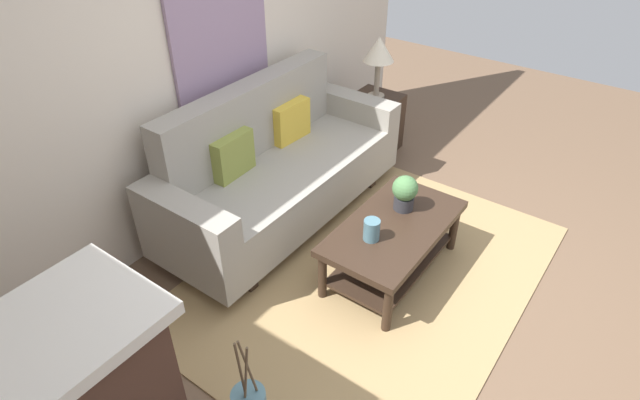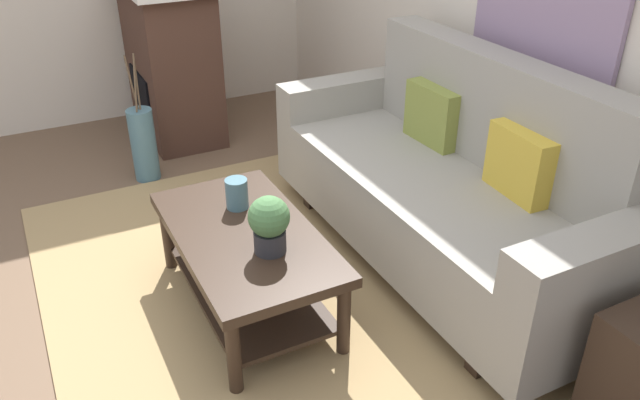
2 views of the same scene
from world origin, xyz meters
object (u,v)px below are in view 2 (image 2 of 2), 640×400
object	(u,v)px
throw_pillow_olive	(433,115)
coffee_table	(246,252)
floor_vase	(144,145)
potted_plant_tabletop	(269,223)
tabletop_vase	(237,194)
couch	(448,186)
fireplace	(171,59)
throw_pillow_mustard	(520,163)

from	to	relation	value
throw_pillow_olive	coffee_table	size ratio (longest dim) A/B	0.33
floor_vase	potted_plant_tabletop	bearing A→B (deg)	4.94
tabletop_vase	potted_plant_tabletop	distance (m)	0.43
couch	throw_pillow_olive	world-z (taller)	couch
couch	fireplace	xyz separation A→B (m)	(-2.31, -0.80, 0.16)
potted_plant_tabletop	throw_pillow_olive	bearing A→B (deg)	111.74
couch	coffee_table	world-z (taller)	couch
coffee_table	fireplace	distance (m)	2.28
couch	tabletop_vase	size ratio (longest dim) A/B	14.66
potted_plant_tabletop	floor_vase	bearing A→B (deg)	-175.06
coffee_table	floor_vase	xyz separation A→B (m)	(-1.58, -0.11, -0.07)
couch	coffee_table	size ratio (longest dim) A/B	1.98
couch	coffee_table	bearing A→B (deg)	-93.54
throw_pillow_mustard	coffee_table	bearing A→B (deg)	-108.43
floor_vase	couch	bearing A→B (deg)	36.14
floor_vase	fireplace	bearing A→B (deg)	148.56
coffee_table	potted_plant_tabletop	xyz separation A→B (m)	(0.20, 0.04, 0.26)
throw_pillow_olive	tabletop_vase	world-z (taller)	throw_pillow_olive
throw_pillow_olive	potted_plant_tabletop	distance (m)	1.27
throw_pillow_olive	floor_vase	world-z (taller)	throw_pillow_olive
throw_pillow_olive	fireplace	xyz separation A→B (m)	(-1.97, -0.92, -0.09)
throw_pillow_mustard	potted_plant_tabletop	xyz separation A→B (m)	(-0.21, -1.18, -0.11)
throw_pillow_olive	coffee_table	bearing A→B (deg)	-77.47
fireplace	floor_vase	distance (m)	0.85
couch	fireplace	world-z (taller)	fireplace
coffee_table	tabletop_vase	size ratio (longest dim) A/B	7.39
throw_pillow_olive	coffee_table	world-z (taller)	throw_pillow_olive
throw_pillow_olive	fireplace	bearing A→B (deg)	-154.90
tabletop_vase	floor_vase	xyz separation A→B (m)	(-1.36, -0.16, -0.26)
tabletop_vase	couch	bearing A→B (deg)	74.45
tabletop_vase	coffee_table	bearing A→B (deg)	-12.79
couch	fireplace	size ratio (longest dim) A/B	1.88
coffee_table	tabletop_vase	bearing A→B (deg)	167.21
couch	tabletop_vase	distance (m)	1.08
couch	throw_pillow_mustard	xyz separation A→B (m)	(0.34, 0.13, 0.25)
throw_pillow_olive	floor_vase	distance (m)	1.92
throw_pillow_olive	tabletop_vase	distance (m)	1.18
throw_pillow_mustard	floor_vase	world-z (taller)	throw_pillow_mustard
fireplace	couch	bearing A→B (deg)	19.05
coffee_table	fireplace	xyz separation A→B (m)	(-2.24, 0.30, 0.27)
throw_pillow_mustard	fireplace	size ratio (longest dim) A/B	0.31
tabletop_vase	floor_vase	bearing A→B (deg)	-173.24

